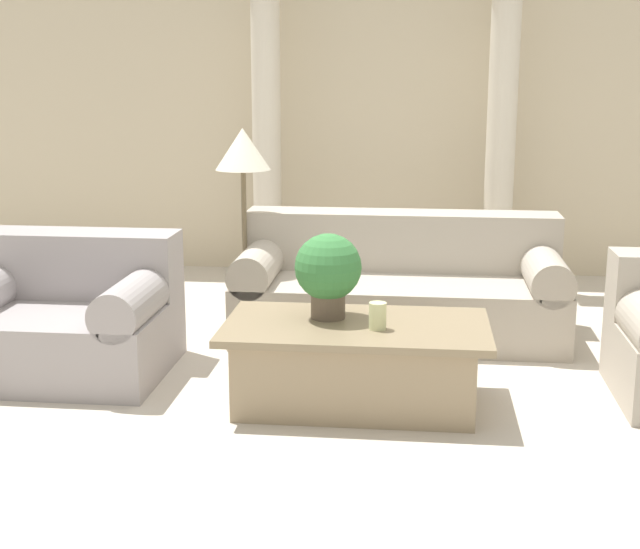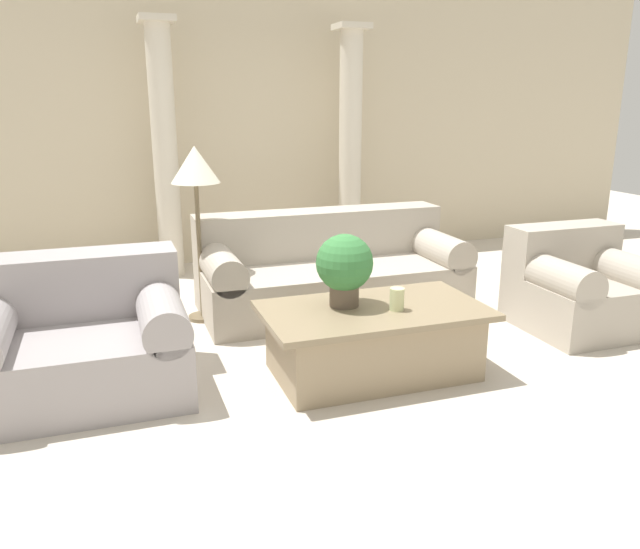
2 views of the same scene
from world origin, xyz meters
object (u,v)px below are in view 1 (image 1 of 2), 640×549
sofa_long (399,286)px  floor_lamp (243,159)px  coffee_table (356,363)px  loveseat (67,315)px  potted_plant (328,270)px

sofa_long → floor_lamp: bearing=178.0°
floor_lamp → coffee_table: bearing=-58.1°
loveseat → coffee_table: bearing=-12.1°
coffee_table → floor_lamp: size_ratio=1.02×
coffee_table → potted_plant: bearing=148.6°
loveseat → coffee_table: 1.82m
sofa_long → loveseat: 2.21m
loveseat → potted_plant: potted_plant is taller
sofa_long → coffee_table: (-0.20, -1.38, -0.09)m
loveseat → floor_lamp: bearing=49.6°
coffee_table → sofa_long: bearing=81.8°
sofa_long → coffee_table: sofa_long is taller
coffee_table → floor_lamp: bearing=121.9°
sofa_long → potted_plant: potted_plant is taller
loveseat → floor_lamp: (0.89, 1.04, 0.84)m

